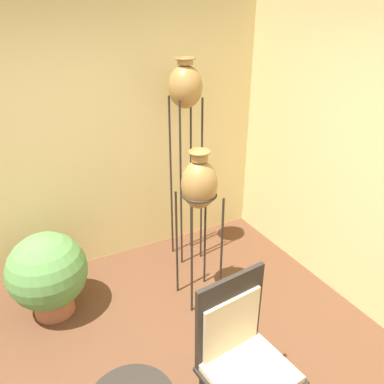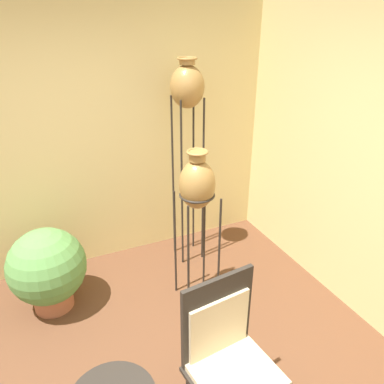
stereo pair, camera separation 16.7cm
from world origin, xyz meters
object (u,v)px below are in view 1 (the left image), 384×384
object	(u,v)px
vase_stand_medium	(199,186)
chair	(241,351)
vase_stand_tall	(185,93)
potted_plant	(48,273)

from	to	relation	value
vase_stand_medium	chair	world-z (taller)	vase_stand_medium
chair	vase_stand_tall	bearing A→B (deg)	67.09
chair	potted_plant	bearing A→B (deg)	113.74
chair	potted_plant	world-z (taller)	chair
vase_stand_medium	potted_plant	xyz separation A→B (m)	(-1.25, 0.42, -0.73)
vase_stand_medium	chair	bearing A→B (deg)	-106.34
vase_stand_medium	potted_plant	bearing A→B (deg)	161.36
vase_stand_medium	potted_plant	distance (m)	1.51
vase_stand_medium	chair	size ratio (longest dim) A/B	1.35
vase_stand_tall	potted_plant	distance (m)	2.01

